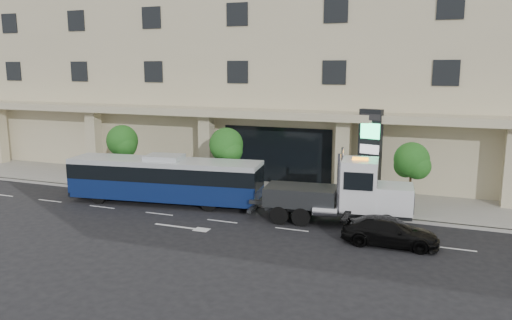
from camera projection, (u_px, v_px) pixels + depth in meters
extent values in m
plane|color=black|center=(233.00, 214.00, 28.82)|extent=(120.00, 120.00, 0.00)
cube|color=gray|center=(263.00, 193.00, 33.40)|extent=(120.00, 6.00, 0.15)
cube|color=gray|center=(246.00, 204.00, 30.64)|extent=(120.00, 0.30, 0.15)
cube|color=#BAAF8C|center=(306.00, 47.00, 41.22)|extent=(60.00, 15.00, 20.00)
cube|color=#BAAF8C|center=(272.00, 114.00, 34.11)|extent=(60.00, 2.80, 0.50)
cube|color=black|center=(277.00, 155.00, 35.75)|extent=(8.00, 0.12, 4.00)
cube|color=#BAAF8C|center=(0.00, 134.00, 43.30)|extent=(0.90, 0.90, 4.90)
cube|color=#BAAF8C|center=(94.00, 140.00, 39.82)|extent=(0.90, 0.90, 4.90)
cube|color=#BAAF8C|center=(207.00, 147.00, 36.33)|extent=(0.90, 0.90, 4.90)
cube|color=#BAAF8C|center=(343.00, 156.00, 32.85)|extent=(0.90, 0.90, 4.90)
cube|color=#BAAF8C|center=(512.00, 166.00, 29.36)|extent=(0.90, 0.90, 4.90)
cylinder|color=#422B19|center=(123.00, 165.00, 35.33)|extent=(0.14, 0.14, 2.80)
sphere|color=#204E16|center=(122.00, 141.00, 35.01)|extent=(2.20, 2.20, 2.20)
sphere|color=#204E16|center=(125.00, 146.00, 34.76)|extent=(1.65, 1.65, 1.65)
sphere|color=#204E16|center=(121.00, 146.00, 35.37)|extent=(1.54, 1.54, 1.54)
cylinder|color=#422B19|center=(226.00, 172.00, 32.53)|extent=(0.14, 0.14, 2.94)
sphere|color=#204E16|center=(226.00, 145.00, 32.19)|extent=(2.20, 2.20, 2.20)
sphere|color=#204E16|center=(230.00, 151.00, 31.95)|extent=(1.65, 1.65, 1.65)
sphere|color=#204E16|center=(223.00, 150.00, 32.56)|extent=(1.54, 1.54, 1.54)
cylinder|color=#422B19|center=(410.00, 188.00, 28.54)|extent=(0.14, 0.14, 2.73)
sphere|color=#204E16|center=(412.00, 160.00, 28.23)|extent=(2.00, 2.00, 2.00)
sphere|color=#204E16|center=(418.00, 166.00, 27.98)|extent=(1.50, 1.50, 1.50)
sphere|color=#204E16|center=(406.00, 165.00, 28.59)|extent=(1.40, 1.40, 1.40)
cylinder|color=black|center=(99.00, 196.00, 30.94)|extent=(1.03, 0.43, 1.00)
cylinder|color=black|center=(116.00, 188.00, 32.95)|extent=(1.03, 0.43, 1.00)
cylinder|color=black|center=(209.00, 203.00, 29.30)|extent=(1.03, 0.43, 1.00)
cylinder|color=black|center=(220.00, 194.00, 31.31)|extent=(1.03, 0.43, 1.00)
cube|color=#0E1D4E|center=(165.00, 188.00, 30.95)|extent=(12.24, 4.03, 1.20)
cube|color=black|center=(165.00, 172.00, 30.76)|extent=(12.25, 4.07, 0.90)
cube|color=silver|center=(164.00, 162.00, 30.64)|extent=(12.24, 4.03, 0.30)
cube|color=silver|center=(164.00, 157.00, 30.59)|extent=(2.39, 1.87, 0.30)
cube|color=#2D3033|center=(80.00, 191.00, 32.40)|extent=(0.46, 2.50, 0.30)
cube|color=#2D3033|center=(259.00, 202.00, 29.68)|extent=(0.46, 2.50, 0.30)
cube|color=#2D3033|center=(337.00, 210.00, 26.97)|extent=(7.85, 1.71, 0.37)
cube|color=white|center=(395.00, 198.00, 26.06)|extent=(2.04, 2.29, 1.38)
cube|color=silver|center=(413.00, 199.00, 25.83)|extent=(0.27, 1.83, 1.10)
cube|color=white|center=(359.00, 184.00, 26.41)|extent=(2.06, 2.47, 2.66)
cube|color=black|center=(377.00, 178.00, 26.11)|extent=(0.31, 2.02, 1.10)
cylinder|color=silver|center=(338.00, 183.00, 25.66)|extent=(0.18, 0.18, 3.12)
cylinder|color=silver|center=(342.00, 175.00, 27.58)|extent=(0.18, 0.18, 3.12)
cube|color=#2D3033|center=(301.00, 195.00, 27.35)|extent=(4.06, 2.58, 1.01)
cube|color=#2D3033|center=(262.00, 202.00, 28.00)|extent=(1.49, 0.41, 0.20)
cube|color=#2D3033|center=(253.00, 208.00, 28.21)|extent=(0.40, 1.67, 0.17)
cube|color=orange|center=(360.00, 159.00, 26.15)|extent=(0.85, 0.40, 0.13)
cylinder|color=black|center=(386.00, 223.00, 25.44)|extent=(1.03, 0.40, 1.01)
cylinder|color=black|center=(387.00, 213.00, 27.27)|extent=(1.03, 0.40, 1.01)
cylinder|color=black|center=(301.00, 217.00, 26.55)|extent=(1.03, 0.40, 1.01)
cylinder|color=black|center=(307.00, 207.00, 28.38)|extent=(1.03, 0.40, 1.01)
cylinder|color=black|center=(279.00, 215.00, 26.85)|extent=(1.03, 0.40, 1.01)
cylinder|color=black|center=(286.00, 206.00, 28.68)|extent=(1.03, 0.40, 1.01)
imported|color=black|center=(390.00, 232.00, 23.69)|extent=(4.58, 1.92, 1.32)
cube|color=black|center=(370.00, 155.00, 31.08)|extent=(1.49, 0.82, 5.67)
cube|color=#29F78B|center=(370.00, 131.00, 30.56)|extent=(1.20, 0.37, 0.94)
cube|color=silver|center=(369.00, 149.00, 30.77)|extent=(1.20, 0.37, 0.57)
cube|color=#262628|center=(371.00, 117.00, 30.40)|extent=(1.20, 0.37, 0.38)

